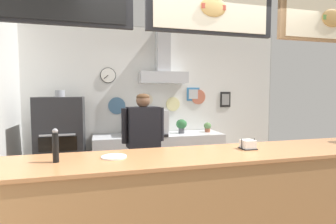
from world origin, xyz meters
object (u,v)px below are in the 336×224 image
at_px(condiment_plate, 114,157).
at_px(pepper_grinder, 56,146).
at_px(potted_thyme, 208,127).
at_px(pizza_oven, 62,148).
at_px(espresso_machine, 149,123).
at_px(shop_worker, 143,150).
at_px(potted_oregano, 181,125).
at_px(napkin_holder, 248,145).

relative_size(condiment_plate, pepper_grinder, 0.80).
height_order(potted_thyme, pepper_grinder, pepper_grinder).
xyz_separation_m(pizza_oven, espresso_machine, (1.38, 0.15, 0.33)).
height_order(shop_worker, pepper_grinder, shop_worker).
relative_size(shop_worker, potted_thyme, 9.10).
height_order(potted_oregano, napkin_holder, napkin_holder).
bearing_deg(shop_worker, condiment_plate, 61.16).
bearing_deg(potted_oregano, espresso_machine, -177.40).
height_order(shop_worker, potted_oregano, shop_worker).
bearing_deg(potted_oregano, napkin_holder, -89.95).
distance_m(espresso_machine, napkin_holder, 2.17).
xyz_separation_m(condiment_plate, pepper_grinder, (-0.46, -0.04, 0.13)).
distance_m(espresso_machine, condiment_plate, 2.21).
relative_size(potted_thyme, napkin_holder, 1.19).
xyz_separation_m(espresso_machine, condiment_plate, (-0.70, -2.10, -0.04)).
height_order(pizza_oven, pepper_grinder, pizza_oven).
distance_m(pizza_oven, potted_thyme, 2.50).
bearing_deg(shop_worker, espresso_machine, -112.44).
bearing_deg(napkin_holder, pizza_oven, 135.50).
bearing_deg(espresso_machine, napkin_holder, -74.09).
bearing_deg(potted_oregano, pepper_grinder, -128.97).
distance_m(pizza_oven, condiment_plate, 2.08).
bearing_deg(potted_thyme, pepper_grinder, -135.99).
xyz_separation_m(shop_worker, potted_thyme, (1.36, 1.00, 0.13)).
bearing_deg(potted_thyme, pizza_oven, -175.50).
relative_size(pizza_oven, pepper_grinder, 6.08).
distance_m(pizza_oven, pepper_grinder, 2.04).
xyz_separation_m(potted_thyme, pepper_grinder, (-2.26, -2.18, 0.20)).
bearing_deg(pizza_oven, napkin_holder, -44.50).
xyz_separation_m(shop_worker, pepper_grinder, (-0.90, -1.18, 0.34)).
bearing_deg(pepper_grinder, potted_thyme, 44.01).
relative_size(pizza_oven, espresso_machine, 2.77).
height_order(espresso_machine, pepper_grinder, pepper_grinder).
bearing_deg(shop_worker, potted_thyme, -151.02).
distance_m(espresso_machine, potted_thyme, 1.11).
xyz_separation_m(napkin_holder, condiment_plate, (-1.30, -0.00, -0.03)).
bearing_deg(espresso_machine, potted_thyme, 2.38).
relative_size(shop_worker, espresso_machine, 2.69).
bearing_deg(pizza_oven, potted_oregano, 5.11).
bearing_deg(shop_worker, pizza_oven, -43.27).
bearing_deg(potted_oregano, shop_worker, -130.77).
distance_m(shop_worker, potted_oregano, 1.31).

